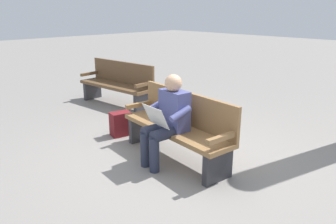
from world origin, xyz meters
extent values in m
plane|color=gray|center=(0.00, 0.00, 0.00)|extent=(40.00, 40.00, 0.00)
cube|color=olive|center=(0.00, 0.00, 0.42)|extent=(1.84, 0.66, 0.06)
cube|color=olive|center=(-0.02, -0.21, 0.68)|extent=(1.80, 0.24, 0.45)
cube|color=olive|center=(-0.85, 0.09, 0.57)|extent=(0.11, 0.48, 0.06)
cube|color=olive|center=(0.85, -0.09, 0.57)|extent=(0.11, 0.48, 0.06)
cube|color=#2D2D33|center=(-0.80, 0.08, 0.20)|extent=(0.12, 0.44, 0.39)
cube|color=#2D2D33|center=(0.80, -0.08, 0.20)|extent=(0.12, 0.44, 0.39)
cube|color=#474C84|center=(-0.04, 0.05, 0.71)|extent=(0.42, 0.26, 0.52)
sphere|color=tan|center=(-0.04, 0.07, 1.07)|extent=(0.22, 0.22, 0.22)
cylinder|color=#282D42|center=(-0.12, 0.27, 0.47)|extent=(0.19, 0.43, 0.15)
cylinder|color=#282D42|center=(0.08, 0.25, 0.47)|extent=(0.19, 0.43, 0.15)
cylinder|color=#282D42|center=(-0.10, 0.46, 0.23)|extent=(0.13, 0.13, 0.45)
cylinder|color=#282D42|center=(0.10, 0.44, 0.23)|extent=(0.13, 0.13, 0.45)
cylinder|color=#474C84|center=(-0.27, 0.18, 0.74)|extent=(0.12, 0.32, 0.18)
cylinder|color=#474C84|center=(0.21, 0.13, 0.74)|extent=(0.12, 0.32, 0.18)
cube|color=silver|center=(-0.01, 0.35, 0.68)|extent=(0.41, 0.17, 0.27)
cube|color=maroon|center=(1.21, 0.02, 0.19)|extent=(0.27, 0.35, 0.39)
cube|color=maroon|center=(1.33, 0.00, 0.14)|extent=(0.09, 0.22, 0.17)
cube|color=brown|center=(2.71, -0.94, 0.42)|extent=(1.84, 0.66, 0.06)
cube|color=brown|center=(2.73, -1.16, 0.68)|extent=(1.80, 0.23, 0.45)
cube|color=brown|center=(1.86, -1.03, 0.57)|extent=(0.11, 0.48, 0.06)
cube|color=brown|center=(3.55, -0.86, 0.57)|extent=(0.11, 0.48, 0.06)
cube|color=#2D2D33|center=(1.91, -1.02, 0.20)|extent=(0.12, 0.44, 0.39)
cube|color=#2D2D33|center=(3.50, -0.86, 0.20)|extent=(0.12, 0.44, 0.39)
camera|label=1|loc=(-2.89, 2.92, 1.96)|focal=35.01mm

